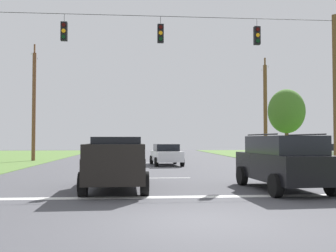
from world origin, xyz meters
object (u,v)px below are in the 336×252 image
object	(u,v)px
pickup_truck	(116,163)
suv_black	(283,161)
distant_car_oncoming	(326,153)
distant_car_crossing_white	(166,154)
overhead_signal_span	(160,84)
tree_roadside_right	(286,111)
utility_pole_near_left	(34,105)
utility_pole_mid_right	(265,111)

from	to	relation	value
pickup_truck	suv_black	bearing A→B (deg)	-8.82
distant_car_oncoming	distant_car_crossing_white	bearing A→B (deg)	-175.55
overhead_signal_span	pickup_truck	size ratio (longest dim) A/B	3.49
tree_roadside_right	utility_pole_near_left	bearing A→B (deg)	-172.85
distant_car_oncoming	utility_pole_near_left	distance (m)	24.38
distant_car_oncoming	utility_pole_mid_right	bearing A→B (deg)	119.02
suv_black	distant_car_crossing_white	distance (m)	14.04
overhead_signal_span	utility_pole_mid_right	size ratio (longest dim) A/B	2.04
tree_roadside_right	overhead_signal_span	bearing A→B (deg)	-128.37
distant_car_oncoming	utility_pole_mid_right	world-z (taller)	utility_pole_mid_right
distant_car_oncoming	utility_pole_mid_right	xyz separation A→B (m)	(-2.95, 5.31, 3.66)
suv_black	distant_car_crossing_white	size ratio (longest dim) A/B	1.11
pickup_truck	utility_pole_mid_right	distance (m)	22.92
pickup_truck	suv_black	distance (m)	6.19
overhead_signal_span	utility_pole_near_left	distance (m)	17.38
pickup_truck	tree_roadside_right	distance (m)	26.99
distant_car_oncoming	utility_pole_near_left	world-z (taller)	utility_pole_near_left
distant_car_crossing_white	utility_pole_near_left	bearing A→B (deg)	150.90
utility_pole_mid_right	distant_car_crossing_white	bearing A→B (deg)	-146.59
suv_black	tree_roadside_right	bearing A→B (deg)	67.64
distant_car_oncoming	tree_roadside_right	xyz separation A→B (m)	(0.17, 8.13, 3.84)
suv_black	utility_pole_mid_right	size ratio (longest dim) A/B	0.53
utility_pole_mid_right	tree_roadside_right	xyz separation A→B (m)	(3.12, 2.82, 0.18)
suv_black	utility_pole_mid_right	xyz separation A→B (m)	(6.25, 19.93, 3.39)
tree_roadside_right	suv_black	bearing A→B (deg)	-112.36
overhead_signal_span	suv_black	world-z (taller)	overhead_signal_span
overhead_signal_span	distant_car_crossing_white	xyz separation A→B (m)	(0.90, 8.00, -3.88)
overhead_signal_span	utility_pole_mid_right	distance (m)	17.69
overhead_signal_span	utility_pole_near_left	world-z (taller)	utility_pole_near_left
pickup_truck	distant_car_crossing_white	size ratio (longest dim) A/B	1.23
distant_car_crossing_white	utility_pole_mid_right	xyz separation A→B (m)	(9.52, 6.28, 3.66)
overhead_signal_span	tree_roadside_right	world-z (taller)	overhead_signal_span
overhead_signal_span	utility_pole_near_left	bearing A→B (deg)	125.58
distant_car_crossing_white	pickup_truck	bearing A→B (deg)	-102.58
pickup_truck	tree_roadside_right	bearing A→B (deg)	54.64
pickup_truck	distant_car_oncoming	bearing A→B (deg)	41.78
distant_car_crossing_white	utility_pole_near_left	xyz separation A→B (m)	(-11.02, 6.13, 4.05)
suv_black	distant_car_crossing_white	world-z (taller)	suv_black
distant_car_crossing_white	tree_roadside_right	bearing A→B (deg)	35.75
pickup_truck	distant_car_crossing_white	world-z (taller)	pickup_truck
distant_car_crossing_white	utility_pole_near_left	distance (m)	13.24
pickup_truck	utility_pole_near_left	world-z (taller)	utility_pole_near_left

